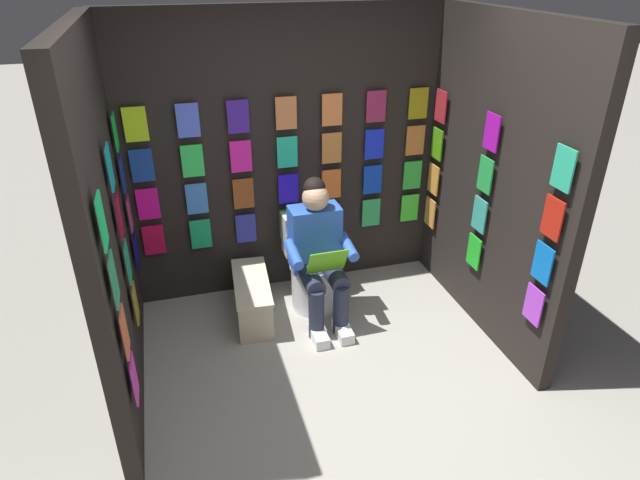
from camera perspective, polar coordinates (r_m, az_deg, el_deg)
ground_plane at (r=3.68m, az=4.16°, el=-19.42°), size 30.00×30.00×0.00m
display_wall_back at (r=4.62m, az=-3.66°, el=8.66°), size 2.73×0.14×2.38m
display_wall_left at (r=4.27m, az=17.74°, el=5.77°), size 0.14×1.90×2.38m
display_wall_right at (r=3.63m, az=-21.38°, el=1.19°), size 0.14×1.90×2.38m
toilet at (r=4.63m, az=-0.91°, el=-3.03°), size 0.41×0.56×0.77m
person_reading at (r=4.30m, az=-0.11°, el=-1.37°), size 0.53×0.68×1.19m
comic_longbox_near at (r=4.55m, az=-7.09°, el=-6.08°), size 0.35×0.78×0.35m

